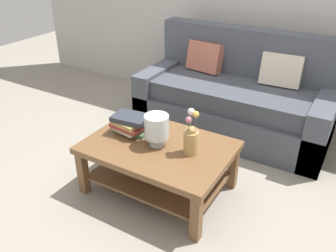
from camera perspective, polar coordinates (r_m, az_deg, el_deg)
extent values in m
plane|color=gray|center=(3.31, 2.24, -6.84)|extent=(10.00, 10.00, 0.00)
cube|color=#474C56|center=(3.88, 10.29, 1.51)|extent=(2.00, 0.90, 0.36)
cube|color=#40444E|center=(3.73, 10.49, 5.15)|extent=(1.76, 0.74, 0.20)
cube|color=#474C56|center=(3.99, 12.83, 10.29)|extent=(2.00, 0.20, 0.70)
cube|color=#474C56|center=(4.18, -1.13, 5.87)|extent=(0.20, 0.90, 0.60)
cube|color=#474C56|center=(3.66, 23.62, -0.20)|extent=(0.20, 0.90, 0.60)
cube|color=#B26651|center=(4.01, 6.01, 11.11)|extent=(0.42, 0.24, 0.34)
cube|color=beige|center=(3.76, 17.93, 8.64)|extent=(0.41, 0.21, 0.34)
cube|color=brown|center=(2.83, -1.55, -3.48)|extent=(1.15, 0.81, 0.05)
cube|color=brown|center=(3.01, -13.64, -7.30)|extent=(0.07, 0.07, 0.39)
cube|color=brown|center=(2.52, 4.61, -14.64)|extent=(0.07, 0.07, 0.39)
cube|color=brown|center=(3.44, -5.81, -1.56)|extent=(0.07, 0.07, 0.39)
cube|color=brown|center=(3.03, 10.54, -6.61)|extent=(0.07, 0.07, 0.39)
cube|color=brown|center=(2.98, -1.48, -7.98)|extent=(1.03, 0.69, 0.02)
cube|color=#3D6075|center=(2.93, -1.40, -8.01)|extent=(0.31, 0.24, 0.03)
cube|color=#51704C|center=(3.00, -5.83, -0.73)|extent=(0.29, 0.18, 0.03)
cube|color=beige|center=(2.98, -6.27, -0.33)|extent=(0.26, 0.24, 0.02)
cube|color=#993833|center=(2.96, -6.37, 0.06)|extent=(0.29, 0.22, 0.03)
cube|color=tan|center=(2.94, -6.29, 0.65)|extent=(0.25, 0.24, 0.03)
cube|color=#2D333D|center=(2.93, -6.07, 1.32)|extent=(0.31, 0.23, 0.04)
cylinder|color=silver|center=(2.81, -1.81, -2.91)|extent=(0.12, 0.12, 0.02)
cylinder|color=silver|center=(2.79, -1.82, -2.29)|extent=(0.04, 0.04, 0.06)
cylinder|color=silver|center=(2.73, -1.86, -0.08)|extent=(0.19, 0.19, 0.19)
sphere|color=slate|center=(2.76, -2.36, -0.57)|extent=(0.06, 0.06, 0.06)
sphere|color=#3D6075|center=(2.75, -1.17, -0.78)|extent=(0.06, 0.06, 0.06)
cylinder|color=tan|center=(2.67, 3.74, -2.69)|extent=(0.12, 0.12, 0.18)
cylinder|color=tan|center=(2.62, 3.81, -0.69)|extent=(0.08, 0.08, 0.03)
cylinder|color=#426638|center=(2.57, 4.49, 0.54)|extent=(0.01, 0.01, 0.11)
sphere|color=gold|center=(2.54, 4.55, 1.92)|extent=(0.05, 0.05, 0.05)
cylinder|color=#426638|center=(2.61, 3.73, 0.95)|extent=(0.01, 0.01, 0.11)
sphere|color=silver|center=(2.58, 3.78, 2.35)|extent=(0.05, 0.05, 0.05)
cylinder|color=#426638|center=(2.58, 3.38, 0.04)|extent=(0.01, 0.01, 0.07)
sphere|color=#C66B7A|center=(2.55, 3.41, 0.99)|extent=(0.05, 0.05, 0.05)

